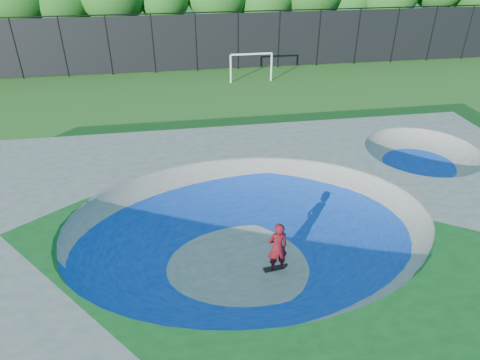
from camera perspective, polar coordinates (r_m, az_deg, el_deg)
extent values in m
plane|color=#285C19|center=(13.50, 1.10, -10.50)|extent=(120.00, 120.00, 0.00)
cube|color=gray|center=(13.02, 1.13, -8.00)|extent=(22.00, 14.00, 1.50)
imported|color=#B00E19|center=(12.66, 5.02, -8.92)|extent=(0.65, 0.46, 1.68)
cube|color=black|center=(13.19, 4.87, -11.66)|extent=(0.80, 0.30, 0.05)
cylinder|color=white|center=(29.25, -1.24, 14.59)|extent=(0.12, 0.12, 1.84)
cylinder|color=white|center=(29.74, 4.21, 14.78)|extent=(0.12, 0.12, 1.84)
cylinder|color=white|center=(29.23, 1.53, 16.44)|extent=(2.76, 0.12, 0.12)
cylinder|color=black|center=(33.36, -27.66, 15.20)|extent=(0.09, 0.09, 4.00)
cylinder|color=black|center=(32.58, -22.51, 16.01)|extent=(0.09, 0.09, 4.00)
cylinder|color=black|center=(32.06, -17.10, 16.73)|extent=(0.09, 0.09, 4.00)
cylinder|color=black|center=(31.81, -11.52, 17.32)|extent=(0.09, 0.09, 4.00)
cylinder|color=black|center=(31.85, -5.87, 17.75)|extent=(0.09, 0.09, 4.00)
cylinder|color=black|center=(32.17, -0.26, 18.03)|extent=(0.09, 0.09, 4.00)
cylinder|color=black|center=(32.76, 5.20, 18.13)|extent=(0.09, 0.09, 4.00)
cylinder|color=black|center=(33.60, 10.43, 18.09)|extent=(0.09, 0.09, 4.00)
cylinder|color=black|center=(34.69, 15.36, 17.93)|extent=(0.09, 0.09, 4.00)
cylinder|color=black|center=(36.00, 19.95, 17.66)|extent=(0.09, 0.09, 4.00)
cylinder|color=black|center=(37.50, 24.19, 17.32)|extent=(0.09, 0.09, 4.00)
cylinder|color=black|center=(39.17, 28.06, 16.92)|extent=(0.09, 0.09, 4.00)
cube|color=black|center=(31.85, -5.87, 17.75)|extent=(48.00, 0.03, 3.80)
cylinder|color=black|center=(31.48, -6.07, 21.31)|extent=(48.00, 0.08, 0.08)
cylinder|color=#4C3326|center=(37.70, -26.12, 16.42)|extent=(0.44, 0.44, 3.32)
cylinder|color=#4C3326|center=(37.39, -21.56, 16.98)|extent=(0.44, 0.44, 2.98)
cylinder|color=#4C3326|center=(36.30, -15.89, 17.77)|extent=(0.44, 0.44, 3.26)
cylinder|color=#4C3326|center=(36.26, -9.72, 18.32)|extent=(0.44, 0.44, 3.12)
cylinder|color=#4C3326|center=(36.59, -2.91, 18.72)|extent=(0.44, 0.44, 3.03)
cylinder|color=#4C3326|center=(37.22, 3.26, 18.64)|extent=(0.44, 0.44, 2.70)
cylinder|color=#4C3326|center=(38.41, 8.85, 18.97)|extent=(0.44, 0.44, 3.03)
cylinder|color=#4C3326|center=(39.75, 13.95, 18.56)|extent=(0.44, 0.44, 2.63)
cylinder|color=#4C3326|center=(39.94, 18.44, 18.16)|extent=(0.44, 0.44, 2.86)
cylinder|color=#4C3326|center=(42.34, 24.02, 18.29)|extent=(0.44, 0.44, 3.58)
cylinder|color=#4C3326|center=(44.42, 28.29, 17.48)|extent=(0.44, 0.44, 3.09)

